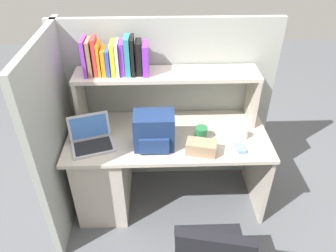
% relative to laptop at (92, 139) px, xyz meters
% --- Properties ---
extents(ground_plane, '(8.00, 8.00, 0.00)m').
position_rel_laptop_xyz_m(ground_plane, '(0.58, 0.10, -0.78)').
color(ground_plane, '#595B60').
extents(desk, '(1.60, 0.70, 0.73)m').
position_rel_laptop_xyz_m(desk, '(0.19, 0.10, -0.38)').
color(desk, beige).
rests_on(desk, ground_plane).
extents(cubicle_partition_rear, '(1.84, 0.05, 1.55)m').
position_rel_laptop_xyz_m(cubicle_partition_rear, '(0.58, 0.48, -0.01)').
color(cubicle_partition_rear, '#939991').
rests_on(cubicle_partition_rear, ground_plane).
extents(cubicle_partition_left, '(0.05, 1.06, 1.55)m').
position_rel_laptop_xyz_m(cubicle_partition_left, '(-0.27, 0.05, -0.01)').
color(cubicle_partition_left, '#939991').
rests_on(cubicle_partition_left, ground_plane).
extents(overhead_hutch, '(1.44, 0.28, 0.45)m').
position_rel_laptop_xyz_m(overhead_hutch, '(0.58, 0.30, 0.30)').
color(overhead_hutch, '#B3A99C').
rests_on(overhead_hutch, desk).
extents(reference_books_on_shelf, '(0.48, 0.18, 0.29)m').
position_rel_laptop_xyz_m(reference_books_on_shelf, '(0.21, 0.30, 0.53)').
color(reference_books_on_shelf, purple).
rests_on(reference_books_on_shelf, overhead_hutch).
extents(laptop, '(0.37, 0.34, 0.22)m').
position_rel_laptop_xyz_m(laptop, '(0.00, 0.00, 0.00)').
color(laptop, '#B7BABF').
rests_on(laptop, desk).
extents(backpack, '(0.30, 0.23, 0.28)m').
position_rel_laptop_xyz_m(backpack, '(0.48, -0.03, 0.09)').
color(backpack, navy).
rests_on(backpack, desk).
extents(computer_mouse, '(0.07, 0.11, 0.03)m').
position_rel_laptop_xyz_m(computer_mouse, '(1.12, -0.11, -0.03)').
color(computer_mouse, '#7299C6').
rests_on(computer_mouse, desk).
extents(paper_cup, '(0.08, 0.08, 0.08)m').
position_rel_laptop_xyz_m(paper_cup, '(1.17, 0.05, -0.01)').
color(paper_cup, white).
rests_on(paper_cup, desk).
extents(tissue_box, '(0.24, 0.17, 0.10)m').
position_rel_laptop_xyz_m(tissue_box, '(0.82, -0.13, -0.00)').
color(tissue_box, '#9E7F60').
rests_on(tissue_box, desk).
extents(snack_canister, '(0.10, 0.10, 0.11)m').
position_rel_laptop_xyz_m(snack_canister, '(0.84, 0.05, 0.00)').
color(snack_canister, '#26723F').
rests_on(snack_canister, desk).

